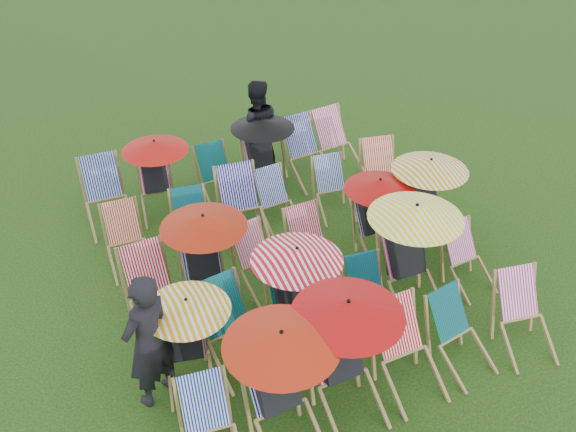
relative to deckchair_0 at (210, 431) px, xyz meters
name	(u,v)px	position (x,y,z in m)	size (l,w,h in m)	color
ground	(296,278)	(1.99, 2.22, -0.44)	(100.00, 100.00, 0.00)	black
deckchair_0	(210,431)	(0.00, 0.00, 0.00)	(0.66, 0.86, 0.88)	olive
deckchair_1	(283,387)	(0.78, -0.03, 0.30)	(1.18, 1.25, 1.41)	olive
deckchair_2	(347,356)	(1.56, 0.06, 0.31)	(1.20, 1.26, 1.43)	olive
deckchair_3	(409,353)	(2.35, 0.02, 0.06)	(0.68, 0.93, 0.99)	olive
deckchair_4	(462,335)	(3.09, 0.03, 0.01)	(0.72, 0.91, 0.90)	olive
deckchair_5	(526,317)	(3.97, -0.06, 0.02)	(0.74, 0.94, 0.93)	olive
deckchair_6	(187,342)	(0.12, 1.10, 0.17)	(0.98, 1.04, 1.16)	olive
deckchair_7	(233,330)	(0.68, 1.16, 0.06)	(0.80, 1.01, 1.00)	olive
deckchair_8	(296,295)	(1.51, 1.22, 0.25)	(1.10, 1.16, 1.31)	olive
deckchair_9	(370,296)	(2.48, 1.09, -0.02)	(0.63, 0.82, 0.83)	olive
deckchair_10	(413,254)	(3.16, 1.23, 0.32)	(1.21, 1.26, 1.44)	olive
deckchair_11	(469,259)	(4.07, 1.17, -0.02)	(0.61, 0.81, 0.84)	olive
deckchair_12	(153,292)	(0.00, 2.20, 0.05)	(0.69, 0.94, 0.99)	olive
deckchair_13	(205,260)	(0.72, 2.30, 0.25)	(1.11, 1.17, 1.32)	olive
deckchair_14	(259,262)	(1.47, 2.29, -0.01)	(0.70, 0.87, 0.85)	olive
deckchair_15	(313,245)	(2.27, 2.30, 0.01)	(0.62, 0.84, 0.89)	olive
deckchair_16	(378,217)	(3.30, 2.29, 0.19)	(1.00, 1.04, 1.19)	olive
deckchair_17	(427,200)	(4.11, 2.28, 0.25)	(1.10, 1.16, 1.31)	olive
deckchair_18	(126,240)	(-0.05, 3.49, 0.00)	(0.61, 0.83, 0.87)	olive
deckchair_19	(192,225)	(0.90, 3.45, -0.01)	(0.68, 0.87, 0.87)	olive
deckchair_20	(243,207)	(1.69, 3.47, 0.07)	(0.76, 1.00, 1.02)	olive
deckchair_21	(278,202)	(2.27, 3.49, -0.01)	(0.64, 0.84, 0.86)	olive
deckchair_22	(334,189)	(3.23, 3.47, -0.01)	(0.65, 0.84, 0.85)	olive
deckchair_23	(383,175)	(4.10, 3.44, 0.04)	(0.80, 0.99, 0.96)	olive
deckchair_24	(106,196)	(-0.10, 4.63, 0.06)	(0.70, 0.95, 1.01)	olive
deckchair_25	(156,177)	(0.71, 4.64, 0.20)	(1.03, 1.09, 1.22)	olive
deckchair_26	(219,177)	(1.68, 4.53, 0.00)	(0.63, 0.85, 0.89)	olive
deckchair_27	(263,154)	(2.48, 4.59, 0.21)	(1.04, 1.08, 1.23)	olive
deckchair_28	(308,152)	(3.30, 4.56, 0.07)	(0.76, 1.00, 1.02)	olive
deckchair_29	(338,143)	(3.91, 4.64, 0.07)	(0.79, 1.02, 1.02)	olive
person_left	(149,341)	(-0.31, 1.03, 0.43)	(0.63, 0.42, 1.74)	black
person_rear	(256,129)	(2.58, 5.10, 0.42)	(0.84, 0.65, 1.72)	black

